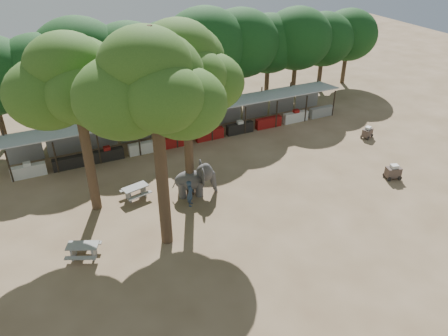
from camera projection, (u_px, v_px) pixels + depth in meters
name	position (u px, v px, depth m)	size (l,w,h in m)	color
ground	(275.00, 232.00, 25.64)	(100.00, 100.00, 0.00)	brown
vendor_stalls	(189.00, 125.00, 35.87)	(28.00, 2.99, 2.80)	#9FA2A6
yard_tree_left	(72.00, 83.00, 23.78)	(7.10, 6.90, 11.02)	#332316
yard_tree_center	(150.00, 86.00, 20.47)	(7.10, 6.90, 12.04)	#332316
yard_tree_back	(182.00, 68.00, 25.03)	(7.10, 6.90, 11.36)	#332316
backdrop_trees	(166.00, 57.00, 37.72)	(46.46, 5.95, 8.33)	#332316
elephant	(195.00, 179.00, 28.69)	(2.98, 2.19, 2.21)	#3B3939
handler	(190.00, 193.00, 27.63)	(0.65, 0.43, 1.80)	#26384C
picnic_table_near	(83.00, 249.00, 23.55)	(2.14, 2.06, 0.84)	gray
picnic_table_far	(136.00, 190.00, 28.56)	(1.94, 1.82, 0.82)	gray
cart_front	(393.00, 172.00, 30.64)	(1.26, 0.98, 1.09)	#3C2E29
cart_back	(367.00, 132.00, 36.28)	(1.19, 1.00, 0.99)	#3C2E29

